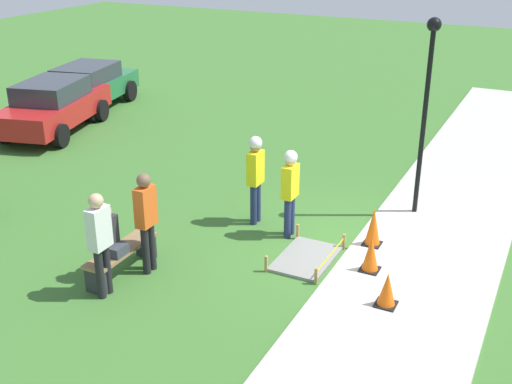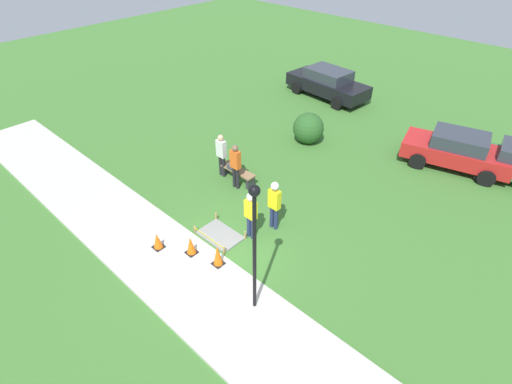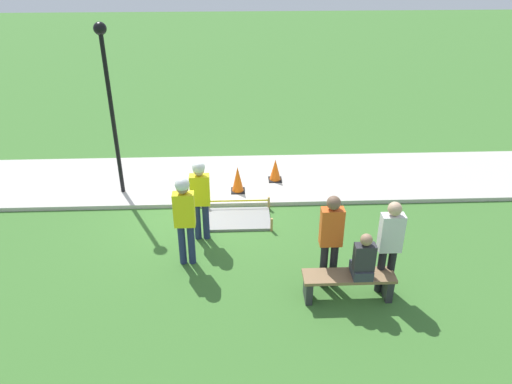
{
  "view_description": "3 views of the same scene",
  "coord_description": "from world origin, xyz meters",
  "px_view_note": "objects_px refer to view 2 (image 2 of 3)",
  "views": [
    {
      "loc": [
        -10.52,
        -3.23,
        5.84
      ],
      "look_at": [
        -0.21,
        1.9,
        0.93
      ],
      "focal_mm": 45.0,
      "sensor_mm": 36.0,
      "label": 1
    },
    {
      "loc": [
        6.95,
        -5.83,
        9.12
      ],
      "look_at": [
        -0.51,
        2.15,
        1.12
      ],
      "focal_mm": 28.0,
      "sensor_mm": 36.0,
      "label": 2
    },
    {
      "loc": [
        -0.71,
        10.29,
        5.95
      ],
      "look_at": [
        -1.09,
        1.45,
        1.17
      ],
      "focal_mm": 35.0,
      "sensor_mm": 36.0,
      "label": 3
    }
  ],
  "objects_px": {
    "traffic_cone_near_patch": "(157,241)",
    "traffic_cone_far_patch": "(191,245)",
    "worker_supervisor": "(251,212)",
    "bystander_in_gray_shirt": "(221,153)",
    "park_bench": "(237,173)",
    "lamppost_near": "(254,234)",
    "worker_assistant": "(274,201)",
    "parked_car_red": "(457,150)",
    "person_seated_on_bench": "(234,160)",
    "traffic_cone_sidewalk_edge": "(218,255)",
    "parked_car_black": "(328,83)",
    "bystander_in_orange_shirt": "(235,164)"
  },
  "relations": [
    {
      "from": "traffic_cone_sidewalk_edge",
      "to": "lamppost_near",
      "type": "relative_size",
      "value": 0.18
    },
    {
      "from": "park_bench",
      "to": "worker_supervisor",
      "type": "xyz_separation_m",
      "value": [
        2.7,
        -2.05,
        0.73
      ]
    },
    {
      "from": "bystander_in_gray_shirt",
      "to": "lamppost_near",
      "type": "height_order",
      "value": "lamppost_near"
    },
    {
      "from": "traffic_cone_near_patch",
      "to": "bystander_in_orange_shirt",
      "type": "distance_m",
      "value": 4.26
    },
    {
      "from": "worker_supervisor",
      "to": "bystander_in_gray_shirt",
      "type": "xyz_separation_m",
      "value": [
        -3.4,
        1.88,
        -0.02
      ]
    },
    {
      "from": "lamppost_near",
      "to": "parked_car_black",
      "type": "relative_size",
      "value": 0.83
    },
    {
      "from": "traffic_cone_far_patch",
      "to": "bystander_in_gray_shirt",
      "type": "distance_m",
      "value": 4.65
    },
    {
      "from": "person_seated_on_bench",
      "to": "lamppost_near",
      "type": "distance_m",
      "value": 6.72
    },
    {
      "from": "park_bench",
      "to": "lamppost_near",
      "type": "xyz_separation_m",
      "value": [
        4.76,
        -4.06,
        2.38
      ]
    },
    {
      "from": "worker_assistant",
      "to": "parked_car_black",
      "type": "relative_size",
      "value": 0.39
    },
    {
      "from": "parked_car_black",
      "to": "parked_car_red",
      "type": "relative_size",
      "value": 1.08
    },
    {
      "from": "traffic_cone_far_patch",
      "to": "traffic_cone_sidewalk_edge",
      "type": "relative_size",
      "value": 0.88
    },
    {
      "from": "traffic_cone_near_patch",
      "to": "traffic_cone_far_patch",
      "type": "relative_size",
      "value": 0.88
    },
    {
      "from": "traffic_cone_near_patch",
      "to": "park_bench",
      "type": "xyz_separation_m",
      "value": [
        -0.95,
        4.52,
        -0.04
      ]
    },
    {
      "from": "worker_supervisor",
      "to": "bystander_in_gray_shirt",
      "type": "height_order",
      "value": "bystander_in_gray_shirt"
    },
    {
      "from": "traffic_cone_far_patch",
      "to": "parked_car_black",
      "type": "relative_size",
      "value": 0.14
    },
    {
      "from": "bystander_in_gray_shirt",
      "to": "worker_supervisor",
      "type": "bearing_deg",
      "value": -28.94
    },
    {
      "from": "person_seated_on_bench",
      "to": "worker_supervisor",
      "type": "xyz_separation_m",
      "value": [
        2.91,
        -2.1,
        0.23
      ]
    },
    {
      "from": "parked_car_black",
      "to": "traffic_cone_near_patch",
      "type": "bearing_deg",
      "value": -72.08
    },
    {
      "from": "worker_assistant",
      "to": "bystander_in_gray_shirt",
      "type": "bearing_deg",
      "value": 164.53
    },
    {
      "from": "traffic_cone_sidewalk_edge",
      "to": "bystander_in_orange_shirt",
      "type": "xyz_separation_m",
      "value": [
        -2.59,
        3.33,
        0.61
      ]
    },
    {
      "from": "bystander_in_gray_shirt",
      "to": "parked_car_black",
      "type": "bearing_deg",
      "value": 99.5
    },
    {
      "from": "person_seated_on_bench",
      "to": "parked_car_black",
      "type": "xyz_separation_m",
      "value": [
        -2.1,
        9.4,
        -0.04
      ]
    },
    {
      "from": "bystander_in_orange_shirt",
      "to": "lamppost_near",
      "type": "relative_size",
      "value": 0.47
    },
    {
      "from": "park_bench",
      "to": "parked_car_black",
      "type": "distance_m",
      "value": 9.74
    },
    {
      "from": "traffic_cone_sidewalk_edge",
      "to": "bystander_in_orange_shirt",
      "type": "distance_m",
      "value": 4.26
    },
    {
      "from": "lamppost_near",
      "to": "parked_car_black",
      "type": "bearing_deg",
      "value": 117.63
    },
    {
      "from": "traffic_cone_far_patch",
      "to": "park_bench",
      "type": "height_order",
      "value": "traffic_cone_far_patch"
    },
    {
      "from": "person_seated_on_bench",
      "to": "bystander_in_gray_shirt",
      "type": "xyz_separation_m",
      "value": [
        -0.49,
        -0.22,
        0.21
      ]
    },
    {
      "from": "park_bench",
      "to": "parked_car_red",
      "type": "height_order",
      "value": "parked_car_red"
    },
    {
      "from": "lamppost_near",
      "to": "bystander_in_gray_shirt",
      "type": "bearing_deg",
      "value": 144.53
    },
    {
      "from": "park_bench",
      "to": "bystander_in_orange_shirt",
      "type": "relative_size",
      "value": 0.87
    },
    {
      "from": "worker_assistant",
      "to": "traffic_cone_near_patch",
      "type": "bearing_deg",
      "value": -120.72
    },
    {
      "from": "lamppost_near",
      "to": "traffic_cone_far_patch",
      "type": "bearing_deg",
      "value": 177.83
    },
    {
      "from": "traffic_cone_near_patch",
      "to": "traffic_cone_sidewalk_edge",
      "type": "distance_m",
      "value": 2.11
    },
    {
      "from": "worker_supervisor",
      "to": "bystander_in_orange_shirt",
      "type": "distance_m",
      "value": 2.93
    },
    {
      "from": "traffic_cone_near_patch",
      "to": "person_seated_on_bench",
      "type": "relative_size",
      "value": 0.65
    },
    {
      "from": "park_bench",
      "to": "lamppost_near",
      "type": "distance_m",
      "value": 6.7
    },
    {
      "from": "bystander_in_orange_shirt",
      "to": "traffic_cone_far_patch",
      "type": "bearing_deg",
      "value": -65.6
    },
    {
      "from": "worker_supervisor",
      "to": "person_seated_on_bench",
      "type": "bearing_deg",
      "value": 144.17
    },
    {
      "from": "traffic_cone_sidewalk_edge",
      "to": "bystander_in_orange_shirt",
      "type": "height_order",
      "value": "bystander_in_orange_shirt"
    },
    {
      "from": "traffic_cone_sidewalk_edge",
      "to": "park_bench",
      "type": "height_order",
      "value": "traffic_cone_sidewalk_edge"
    },
    {
      "from": "park_bench",
      "to": "worker_assistant",
      "type": "relative_size",
      "value": 0.86
    },
    {
      "from": "traffic_cone_sidewalk_edge",
      "to": "parked_car_black",
      "type": "height_order",
      "value": "parked_car_black"
    },
    {
      "from": "traffic_cone_near_patch",
      "to": "parked_car_black",
      "type": "height_order",
      "value": "parked_car_black"
    },
    {
      "from": "traffic_cone_sidewalk_edge",
      "to": "parked_car_red",
      "type": "distance_m",
      "value": 11.07
    },
    {
      "from": "traffic_cone_sidewalk_edge",
      "to": "bystander_in_orange_shirt",
      "type": "bearing_deg",
      "value": 127.92
    },
    {
      "from": "worker_assistant",
      "to": "parked_car_red",
      "type": "height_order",
      "value": "worker_assistant"
    },
    {
      "from": "bystander_in_orange_shirt",
      "to": "bystander_in_gray_shirt",
      "type": "bearing_deg",
      "value": 168.43
    },
    {
      "from": "bystander_in_gray_shirt",
      "to": "lamppost_near",
      "type": "relative_size",
      "value": 0.46
    }
  ]
}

